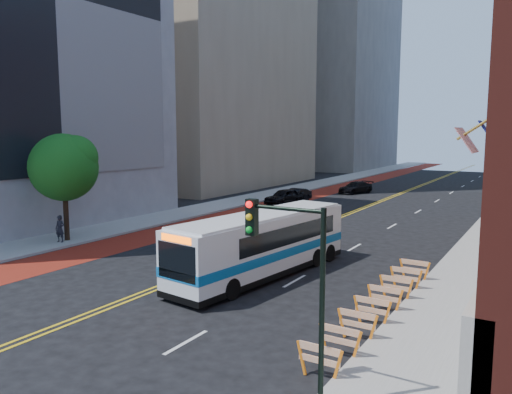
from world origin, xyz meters
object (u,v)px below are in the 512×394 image
object	(u,v)px
street_tree	(65,165)
transit_bus	(264,243)
traffic_signal	(290,262)
car_a	(284,197)
pedestrian	(60,229)
car_b	(296,195)
car_c	(355,188)

from	to	relation	value
street_tree	transit_bus	bearing A→B (deg)	0.11
traffic_signal	transit_bus	distance (m)	11.68
transit_bus	car_a	bearing A→B (deg)	122.82
street_tree	car_a	size ratio (longest dim) A/B	1.50
street_tree	transit_bus	distance (m)	14.71
street_tree	pedestrian	world-z (taller)	street_tree
street_tree	traffic_signal	xyz separation A→B (m)	(20.66, -9.55, -1.19)
transit_bus	car_a	distance (m)	24.10
car_a	car_b	distance (m)	2.20
traffic_signal	car_a	xyz separation A→B (m)	(-16.72, 31.30, -2.96)
traffic_signal	transit_bus	size ratio (longest dim) A/B	0.45
transit_bus	traffic_signal	bearing A→B (deg)	-49.35
car_b	street_tree	bearing A→B (deg)	-92.85
car_a	car_c	bearing A→B (deg)	90.21
transit_bus	car_c	size ratio (longest dim) A/B	2.50
traffic_signal	transit_bus	bearing A→B (deg)	123.41
car_a	pedestrian	size ratio (longest dim) A/B	2.66
car_a	car_c	distance (m)	12.29
car_b	car_c	xyz separation A→B (m)	(2.70, 9.76, 0.00)
street_tree	car_a	world-z (taller)	street_tree
transit_bus	car_b	size ratio (longest dim) A/B	2.85
car_b	pedestrian	world-z (taller)	pedestrian
street_tree	pedestrian	bearing A→B (deg)	-79.53
traffic_signal	car_a	distance (m)	35.61
pedestrian	car_a	bearing A→B (deg)	66.21
transit_bus	car_b	world-z (taller)	transit_bus
transit_bus	pedestrian	world-z (taller)	transit_bus
street_tree	pedestrian	distance (m)	3.99
transit_bus	pedestrian	xyz separation A→B (m)	(-14.21, -0.72, -0.61)
car_c	pedestrian	xyz separation A→B (m)	(-6.63, -34.39, 0.33)
transit_bus	car_c	distance (m)	34.53
car_c	pedestrian	distance (m)	35.03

